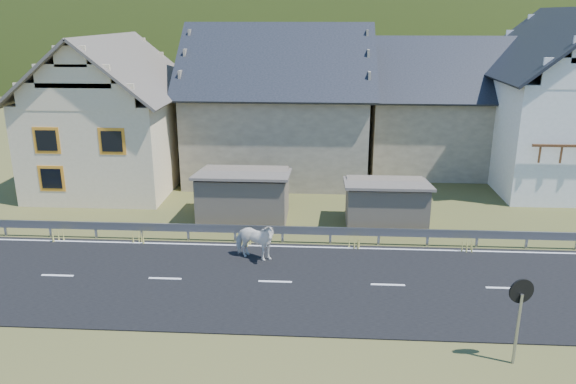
{
  "coord_description": "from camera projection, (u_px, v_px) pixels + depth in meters",
  "views": [
    {
      "loc": [
        1.58,
        -18.08,
        9.16
      ],
      "look_at": [
        0.24,
        3.52,
        2.3
      ],
      "focal_mm": 35.0,
      "sensor_mm": 36.0,
      "label": 1
    }
  ],
  "objects": [
    {
      "name": "shed_right",
      "position": [
        386.0,
        205.0,
        25.2
      ],
      "size": [
        3.8,
        2.9,
        2.2
      ],
      "primitive_type": "cube",
      "color": "#6F6151",
      "rests_on": "ground"
    },
    {
      "name": "house_white",
      "position": [
        566.0,
        92.0,
        30.96
      ],
      "size": [
        8.8,
        10.8,
        9.7
      ],
      "color": "white",
      "rests_on": "ground"
    },
    {
      "name": "mountain",
      "position": [
        332.0,
        101.0,
        197.06
      ],
      "size": [
        440.0,
        280.0,
        260.0
      ],
      "primitive_type": "ellipsoid",
      "color": "#263C14",
      "rests_on": "ground"
    },
    {
      "name": "horse",
      "position": [
        254.0,
        241.0,
        21.67
      ],
      "size": [
        1.4,
        2.0,
        1.54
      ],
      "primitive_type": "imported",
      "rotation": [
        0.0,
        0.0,
        1.23
      ],
      "color": "white",
      "rests_on": "road"
    },
    {
      "name": "road",
      "position": [
        275.0,
        282.0,
        20.05
      ],
      "size": [
        60.0,
        7.0,
        0.04
      ],
      "primitive_type": "cube",
      "color": "black",
      "rests_on": "ground"
    },
    {
      "name": "guardrail",
      "position": [
        282.0,
        230.0,
        23.39
      ],
      "size": [
        28.1,
        0.09,
        0.75
      ],
      "color": "#93969B",
      "rests_on": "ground"
    },
    {
      "name": "shed_left",
      "position": [
        244.0,
        196.0,
        26.03
      ],
      "size": [
        4.3,
        3.3,
        2.4
      ],
      "primitive_type": "cube",
      "color": "#6F6151",
      "rests_on": "ground"
    },
    {
      "name": "conifer_patch",
      "position": [
        72.0,
        29.0,
        126.14
      ],
      "size": [
        76.0,
        50.0,
        28.0
      ],
      "primitive_type": "ellipsoid",
      "color": "black",
      "rests_on": "ground"
    },
    {
      "name": "house_stone_b",
      "position": [
        444.0,
        98.0,
        34.42
      ],
      "size": [
        9.8,
        8.8,
        8.1
      ],
      "color": "tan",
      "rests_on": "ground"
    },
    {
      "name": "ground",
      "position": [
        275.0,
        283.0,
        20.06
      ],
      "size": [
        160.0,
        160.0,
        0.0
      ],
      "primitive_type": "plane",
      "color": "#3B441D",
      "rests_on": "ground"
    },
    {
      "name": "house_cream",
      "position": [
        111.0,
        106.0,
        30.75
      ],
      "size": [
        7.8,
        9.8,
        8.3
      ],
      "color": "beige",
      "rests_on": "ground"
    },
    {
      "name": "traffic_mirror",
      "position": [
        520.0,
        302.0,
        14.94
      ],
      "size": [
        0.69,
        0.25,
        2.51
      ],
      "rotation": [
        0.0,
        0.0,
        0.22
      ],
      "color": "#93969B",
      "rests_on": "ground"
    },
    {
      "name": "lane_markings",
      "position": [
        275.0,
        282.0,
        20.04
      ],
      "size": [
        60.0,
        6.6,
        0.01
      ],
      "primitive_type": "cube",
      "color": "silver",
      "rests_on": "road"
    },
    {
      "name": "house_stone_a",
      "position": [
        279.0,
        95.0,
        32.99
      ],
      "size": [
        10.8,
        9.8,
        8.9
      ],
      "color": "tan",
      "rests_on": "ground"
    }
  ]
}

